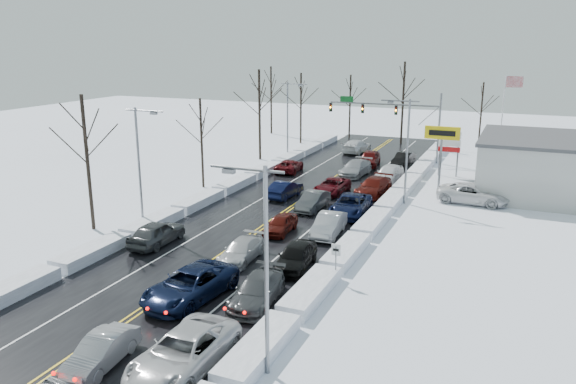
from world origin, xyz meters
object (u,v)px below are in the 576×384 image
at_px(traffic_signal_mast, 395,113).
at_px(tires_plus_sign, 442,137).
at_px(oncoming_car_0, 285,197).
at_px(flagpole, 504,112).

xyz_separation_m(traffic_signal_mast, tires_plus_sign, (7.05, -12.00, -0.49)).
bearing_deg(tires_plus_sign, oncoming_car_0, -146.09).
height_order(tires_plus_sign, flagpole, flagpole).
height_order(traffic_signal_mast, tires_plus_sign, traffic_signal_mast).
distance_m(traffic_signal_mast, flagpole, 11.90).
relative_size(flagpole, oncoming_car_0, 2.18).
height_order(traffic_signal_mast, flagpole, flagpole).
distance_m(traffic_signal_mast, tires_plus_sign, 13.92).
bearing_deg(traffic_signal_mast, oncoming_car_0, -104.51).
relative_size(tires_plus_sign, flagpole, 0.60).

